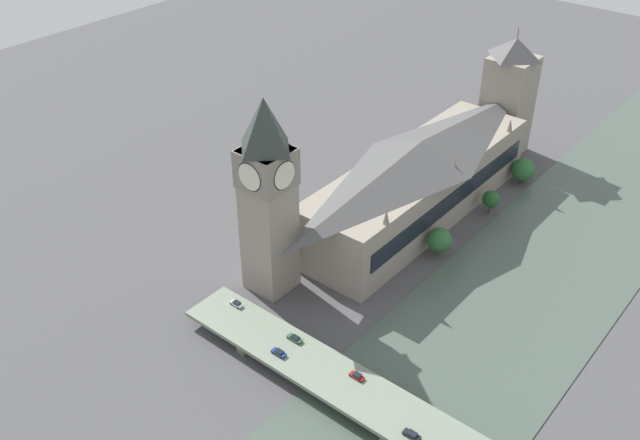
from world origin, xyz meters
TOP-DOWN VIEW (x-y plane):
  - ground_plane at (0.00, 0.00)m, footprint 600.00×600.00m
  - river_water at (-34.09, 0.00)m, footprint 56.18×360.00m
  - parliament_hall at (17.74, -8.00)m, footprint 29.93×108.22m
  - clock_tower at (31.24, 56.79)m, footprint 14.60×14.60m
  - victoria_tower at (17.79, -74.84)m, footprint 17.46×17.46m
  - road_bridge at (-34.09, 79.48)m, footprint 144.36×16.02m
  - car_northbound_lead at (28.33, 75.43)m, footprint 4.18×1.79m
  - car_northbound_mid at (-39.96, 83.13)m, footprint 4.59×1.88m
  - car_northbound_tail at (-17.74, 75.97)m, footprint 4.21×1.84m
  - car_southbound_lead at (4.73, 75.61)m, footprint 4.72×1.88m
  - car_southbound_extra at (4.37, 82.78)m, footprint 4.49×1.92m
  - tree_embankment_near at (-1.96, -54.85)m, footprint 9.32×9.32m
  - tree_embankment_mid at (-2.57, -27.09)m, footprint 6.46×6.46m
  - tree_embankment_far at (-1.94, 8.41)m, footprint 8.57×8.57m

SIDE VIEW (x-z plane):
  - ground_plane at x=0.00m, z-range 0.00..0.00m
  - river_water at x=-34.09m, z-range 0.00..0.30m
  - road_bridge at x=-34.09m, z-range 1.52..6.44m
  - car_southbound_lead at x=4.73m, z-range 4.94..6.29m
  - car_northbound_tail at x=-17.74m, z-range 4.92..6.31m
  - car_southbound_extra at x=4.37m, z-range 4.94..6.35m
  - car_northbound_mid at x=-39.96m, z-range 4.93..6.38m
  - car_northbound_lead at x=28.33m, z-range 4.92..6.44m
  - tree_embankment_mid at x=-2.57m, z-range 1.36..10.58m
  - tree_embankment_near at x=-1.96m, z-range 0.69..11.41m
  - tree_embankment_far at x=-1.94m, z-range 1.04..11.72m
  - parliament_hall at x=17.74m, z-range -0.11..30.97m
  - victoria_tower at x=17.79m, z-range -2.00..52.04m
  - clock_tower at x=31.24m, z-range 2.22..68.18m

